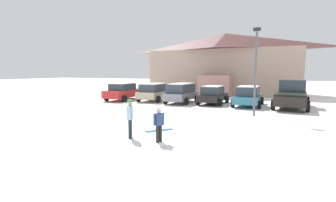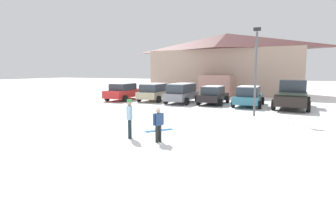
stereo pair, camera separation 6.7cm
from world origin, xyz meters
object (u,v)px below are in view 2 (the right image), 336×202
at_px(skier_teen_in_navy_coat, 158,123).
at_px(lamp_post, 256,67).
at_px(parked_red_sedan, 124,91).
at_px(parked_grey_wagon, 182,92).
at_px(pair_of_skis, 159,130).
at_px(parked_teal_hatchback, 249,96).
at_px(parked_beige_suv, 155,91).
at_px(ski_lodge, 226,63).
at_px(pickup_truck, 292,95).
at_px(parked_black_sedan, 213,95).
at_px(skier_adult_in_blue_parka, 130,116).

distance_m(skier_teen_in_navy_coat, lamp_post, 8.93).
distance_m(parked_red_sedan, skier_teen_in_navy_coat, 16.00).
bearing_deg(parked_grey_wagon, pair_of_skis, -74.97).
bearing_deg(skier_teen_in_navy_coat, parked_grey_wagon, 106.57).
bearing_deg(parked_teal_hatchback, parked_grey_wagon, -177.86).
relative_size(parked_red_sedan, parked_beige_suv, 1.11).
bearing_deg(parked_beige_suv, ski_lodge, 68.95).
xyz_separation_m(parked_teal_hatchback, lamp_post, (0.91, -4.78, 2.29)).
xyz_separation_m(skier_teen_in_navy_coat, pair_of_skis, (-0.87, 1.85, -0.77)).
bearing_deg(parked_teal_hatchback, pickup_truck, 5.20).
relative_size(parked_red_sedan, pair_of_skis, 3.62).
bearing_deg(pair_of_skis, lamp_post, 59.05).
bearing_deg(lamp_post, ski_lodge, 107.53).
xyz_separation_m(parked_red_sedan, parked_beige_suv, (3.10, 0.57, 0.05)).
distance_m(ski_lodge, parked_black_sedan, 12.16).
bearing_deg(skier_teen_in_navy_coat, skier_adult_in_blue_parka, 175.66).
xyz_separation_m(parked_beige_suv, parked_black_sedan, (5.78, -0.20, -0.10)).
distance_m(parked_black_sedan, skier_adult_in_blue_parka, 12.88).
xyz_separation_m(parked_grey_wagon, pair_of_skis, (2.91, -10.84, -0.92)).
bearing_deg(parked_beige_suv, skier_teen_in_navy_coat, -62.87).
height_order(parked_beige_suv, skier_adult_in_blue_parka, parked_beige_suv).
relative_size(ski_lodge, parked_teal_hatchback, 4.06).
distance_m(parked_grey_wagon, pickup_truck, 9.01).
xyz_separation_m(pickup_truck, skier_adult_in_blue_parka, (-6.62, -13.09, -0.05)).
distance_m(parked_red_sedan, lamp_post, 13.70).
relative_size(parked_red_sedan, parked_teal_hatchback, 0.99).
bearing_deg(pair_of_skis, parked_teal_hatchback, 75.54).
distance_m(pickup_truck, pair_of_skis, 12.91).
bearing_deg(parked_teal_hatchback, skier_adult_in_blue_parka, -104.84).
relative_size(parked_grey_wagon, lamp_post, 0.81).
height_order(parked_grey_wagon, parked_teal_hatchback, parked_grey_wagon).
bearing_deg(skier_adult_in_blue_parka, skier_teen_in_navy_coat, -4.34).
xyz_separation_m(parked_black_sedan, pair_of_skis, (0.11, -11.13, -0.78)).
distance_m(ski_lodge, pickup_truck, 14.02).
bearing_deg(pair_of_skis, skier_teen_in_navy_coat, -64.94).
height_order(parked_red_sedan, parked_black_sedan, parked_red_sedan).
xyz_separation_m(parked_beige_suv, skier_adult_in_blue_parka, (5.35, -13.07, 0.04)).
distance_m(parked_grey_wagon, parked_teal_hatchback, 5.77).
height_order(parked_black_sedan, skier_adult_in_blue_parka, skier_adult_in_blue_parka).
height_order(parked_teal_hatchback, pickup_truck, pickup_truck).
relative_size(parked_beige_suv, parked_teal_hatchback, 0.89).
bearing_deg(parked_red_sedan, lamp_post, -19.37).
distance_m(parked_grey_wagon, lamp_post, 8.37).
distance_m(ski_lodge, parked_teal_hatchback, 12.89).
bearing_deg(parked_grey_wagon, lamp_post, -34.39).
distance_m(ski_lodge, skier_adult_in_blue_parka, 24.75).
height_order(skier_teen_in_navy_coat, pair_of_skis, skier_teen_in_navy_coat).
distance_m(parked_red_sedan, parked_teal_hatchback, 11.84).
bearing_deg(pickup_truck, ski_lodge, 123.34).
relative_size(parked_teal_hatchback, skier_adult_in_blue_parka, 2.81).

